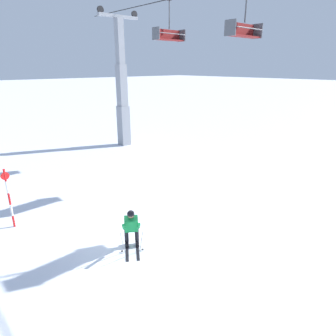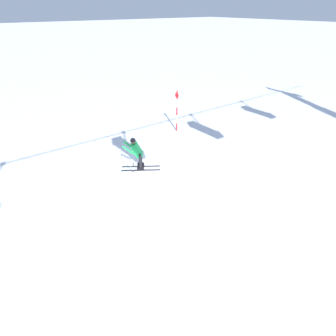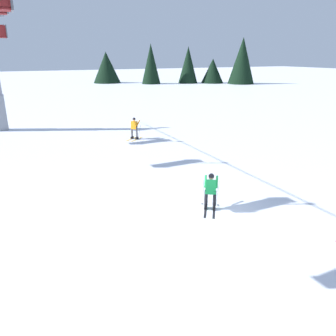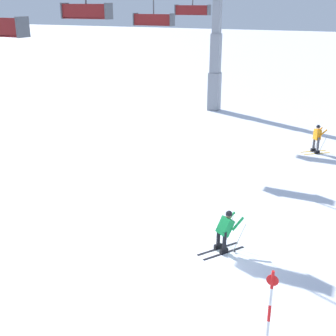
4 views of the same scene
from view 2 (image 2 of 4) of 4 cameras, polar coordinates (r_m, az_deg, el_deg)
ground_plane at (r=12.36m, az=-1.93°, el=-0.49°), size 260.00×260.00×0.00m
skier_carving_main at (r=12.20m, az=-6.16°, el=3.21°), size 1.60×1.34×1.54m
trail_marker_pole at (r=16.00m, az=1.75°, el=11.33°), size 0.07×0.28×2.24m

